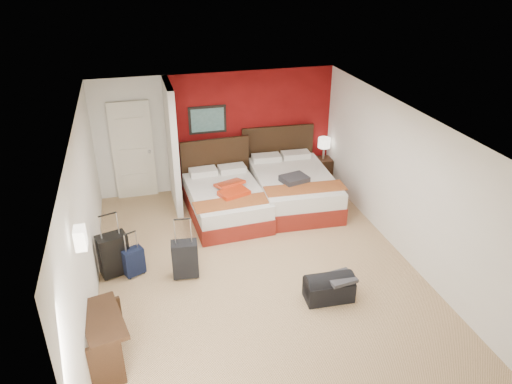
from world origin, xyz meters
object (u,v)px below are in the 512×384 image
object	(u,v)px
red_suitcase_open	(232,189)
duffel_bag	(329,289)
bed_left	(226,203)
suitcase_charcoal	(185,260)
bed_right	(293,189)
nightstand	(322,169)
suitcase_black	(114,256)
desk	(106,341)
table_lamp	(324,148)
suitcase_navy	(134,263)

from	to	relation	value
red_suitcase_open	duffel_bag	size ratio (longest dim) A/B	1.04
bed_left	suitcase_charcoal	distance (m)	2.02
bed_right	suitcase_charcoal	size ratio (longest dim) A/B	3.59
suitcase_charcoal	duffel_bag	distance (m)	2.27
bed_left	red_suitcase_open	world-z (taller)	red_suitcase_open
nightstand	suitcase_black	size ratio (longest dim) A/B	0.76
desk	nightstand	bearing A→B (deg)	31.31
table_lamp	desk	bearing A→B (deg)	-136.42
bed_left	suitcase_navy	xyz separation A→B (m)	(-1.81, -1.49, -0.07)
bed_left	bed_right	xyz separation A→B (m)	(1.43, 0.15, 0.03)
red_suitcase_open	suitcase_black	xyz separation A→B (m)	(-2.20, -1.29, -0.29)
table_lamp	suitcase_charcoal	xyz separation A→B (m)	(-3.45, -2.82, -0.46)
red_suitcase_open	suitcase_charcoal	xyz separation A→B (m)	(-1.12, -1.65, -0.33)
suitcase_black	duffel_bag	xyz separation A→B (m)	(3.06, -1.46, -0.16)
bed_left	suitcase_navy	distance (m)	2.34
suitcase_navy	desk	size ratio (longest dim) A/B	0.49
bed_left	suitcase_charcoal	xyz separation A→B (m)	(-1.02, -1.75, 0.01)
bed_left	red_suitcase_open	distance (m)	0.37
bed_left	table_lamp	bearing A→B (deg)	21.00
bed_left	desk	xyz separation A→B (m)	(-2.19, -3.33, 0.08)
bed_right	desk	size ratio (longest dim) A/B	2.38
bed_left	bed_right	size ratio (longest dim) A/B	0.91
suitcase_black	table_lamp	bearing A→B (deg)	11.80
table_lamp	suitcase_black	xyz separation A→B (m)	(-4.53, -2.46, -0.42)
nightstand	desk	bearing A→B (deg)	-132.41
table_lamp	suitcase_navy	distance (m)	4.98
table_lamp	desk	size ratio (longest dim) A/B	0.54
bed_left	suitcase_navy	bearing A→B (deg)	-143.32
table_lamp	bed_right	bearing A→B (deg)	-137.59
suitcase_navy	desk	distance (m)	1.89
suitcase_charcoal	duffel_bag	xyz separation A→B (m)	(1.98, -1.10, -0.12)
red_suitcase_open	table_lamp	bearing A→B (deg)	7.86
duffel_bag	nightstand	bearing A→B (deg)	72.32
suitcase_charcoal	suitcase_navy	bearing A→B (deg)	167.38
red_suitcase_open	suitcase_charcoal	bearing A→B (deg)	-142.97
suitcase_navy	duffel_bag	world-z (taller)	suitcase_navy
nightstand	desk	xyz separation A→B (m)	(-4.63, -4.40, 0.12)
bed_left	bed_right	world-z (taller)	bed_right
bed_right	table_lamp	size ratio (longest dim) A/B	4.44
bed_right	suitcase_navy	world-z (taller)	bed_right
nightstand	duffel_bag	bearing A→B (deg)	-106.60
bed_right	nightstand	bearing A→B (deg)	45.63
table_lamp	suitcase_navy	size ratio (longest dim) A/B	1.09
suitcase_navy	suitcase_black	bearing A→B (deg)	137.00
bed_right	suitcase_navy	xyz separation A→B (m)	(-3.24, -1.64, -0.10)
bed_right	duffel_bag	world-z (taller)	bed_right
red_suitcase_open	duffel_bag	xyz separation A→B (m)	(0.86, -2.75, -0.45)
desk	suitcase_black	bearing A→B (deg)	75.06
suitcase_navy	nightstand	bearing A→B (deg)	6.81
desk	bed_right	bearing A→B (deg)	31.62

